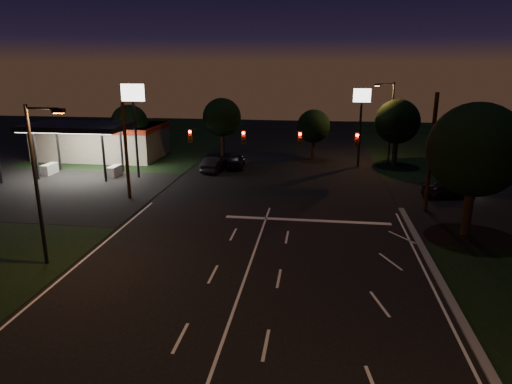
% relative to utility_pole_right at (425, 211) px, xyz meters
% --- Properties ---
extents(ground, '(140.00, 140.00, 0.00)m').
position_rel_utility_pole_right_xyz_m(ground, '(-12.00, -15.00, 0.00)').
color(ground, black).
rests_on(ground, ground).
extents(cross_street_left, '(20.00, 16.00, 0.02)m').
position_rel_utility_pole_right_xyz_m(cross_street_left, '(-32.00, 1.00, 0.00)').
color(cross_street_left, black).
rests_on(cross_street_left, ground).
extents(center_line, '(0.14, 40.00, 0.01)m').
position_rel_utility_pole_right_xyz_m(center_line, '(-12.00, -21.00, 0.01)').
color(center_line, silver).
rests_on(center_line, ground).
extents(stop_bar, '(12.00, 0.50, 0.01)m').
position_rel_utility_pole_right_xyz_m(stop_bar, '(-9.00, -3.50, 0.01)').
color(stop_bar, silver).
rests_on(stop_bar, ground).
extents(utility_pole_right, '(0.30, 0.30, 9.00)m').
position_rel_utility_pole_right_xyz_m(utility_pole_right, '(0.00, 0.00, 0.00)').
color(utility_pole_right, black).
rests_on(utility_pole_right, ground).
extents(utility_pole_left, '(0.28, 0.28, 8.00)m').
position_rel_utility_pole_right_xyz_m(utility_pole_left, '(-24.00, 0.00, 0.00)').
color(utility_pole_left, black).
rests_on(utility_pole_left, ground).
extents(signal_span, '(24.00, 0.40, 1.56)m').
position_rel_utility_pole_right_xyz_m(signal_span, '(-12.00, -0.04, 5.50)').
color(signal_span, black).
rests_on(signal_span, ground).
extents(gas_station, '(14.20, 16.10, 5.25)m').
position_rel_utility_pole_right_xyz_m(gas_station, '(-33.86, 15.39, 2.38)').
color(gas_station, gray).
rests_on(gas_station, ground).
extents(pole_sign_left_near, '(2.20, 0.30, 9.10)m').
position_rel_utility_pole_right_xyz_m(pole_sign_left_near, '(-26.00, 7.00, 6.98)').
color(pole_sign_left_near, black).
rests_on(pole_sign_left_near, ground).
extents(pole_sign_right, '(1.80, 0.30, 8.40)m').
position_rel_utility_pole_right_xyz_m(pole_sign_right, '(-4.00, 15.00, 6.24)').
color(pole_sign_right, black).
rests_on(pole_sign_right, ground).
extents(street_light_left, '(2.20, 0.35, 9.00)m').
position_rel_utility_pole_right_xyz_m(street_light_left, '(-23.24, -13.00, 5.24)').
color(street_light_left, black).
rests_on(street_light_left, ground).
extents(street_light_right_far, '(2.20, 0.35, 9.00)m').
position_rel_utility_pole_right_xyz_m(street_light_right_far, '(-0.76, 17.00, 5.24)').
color(street_light_right_far, black).
rests_on(street_light_right_far, ground).
extents(tree_right_near, '(6.00, 6.00, 8.76)m').
position_rel_utility_pole_right_xyz_m(tree_right_near, '(1.53, -4.83, 5.68)').
color(tree_right_near, black).
rests_on(tree_right_near, ground).
extents(tree_far_a, '(4.20, 4.20, 6.42)m').
position_rel_utility_pole_right_xyz_m(tree_far_a, '(-29.98, 15.12, 4.26)').
color(tree_far_a, black).
rests_on(tree_far_a, ground).
extents(tree_far_b, '(4.60, 4.60, 6.98)m').
position_rel_utility_pole_right_xyz_m(tree_far_b, '(-19.98, 19.13, 4.61)').
color(tree_far_b, black).
rests_on(tree_far_b, ground).
extents(tree_far_c, '(3.80, 3.80, 5.86)m').
position_rel_utility_pole_right_xyz_m(tree_far_c, '(-8.98, 18.10, 3.90)').
color(tree_far_c, black).
rests_on(tree_far_c, ground).
extents(tree_far_d, '(4.80, 4.80, 7.30)m').
position_rel_utility_pole_right_xyz_m(tree_far_d, '(0.02, 16.13, 4.83)').
color(tree_far_d, black).
rests_on(tree_far_d, ground).
extents(tree_far_e, '(4.00, 4.00, 6.18)m').
position_rel_utility_pole_right_xyz_m(tree_far_e, '(8.02, 14.11, 4.11)').
color(tree_far_e, black).
rests_on(tree_far_e, ground).
extents(car_oncoming_a, '(2.20, 4.68, 1.55)m').
position_rel_utility_pole_right_xyz_m(car_oncoming_a, '(-17.25, 12.86, 0.77)').
color(car_oncoming_a, black).
rests_on(car_oncoming_a, ground).
extents(car_oncoming_b, '(1.95, 4.77, 1.54)m').
position_rel_utility_pole_right_xyz_m(car_oncoming_b, '(-19.16, 10.70, 0.77)').
color(car_oncoming_b, black).
rests_on(car_oncoming_b, ground).
extents(car_cross, '(4.67, 2.63, 1.28)m').
position_rel_utility_pole_right_xyz_m(car_cross, '(2.66, 3.85, 0.64)').
color(car_cross, black).
rests_on(car_cross, ground).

